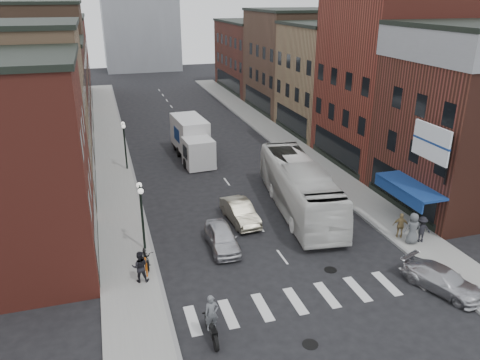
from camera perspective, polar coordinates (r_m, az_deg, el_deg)
name	(u,v)px	position (r m, az deg, el deg)	size (l,w,h in m)	color
ground	(289,266)	(26.27, 6.00, -10.41)	(160.00, 160.00, 0.00)	black
sidewalk_left	(112,156)	(44.59, -15.35, 2.84)	(3.00, 74.00, 0.15)	gray
sidewalk_right	(284,140)	(47.89, 5.39, 4.82)	(3.00, 74.00, 0.15)	gray
curb_left	(129,155)	(44.66, -13.43, 2.95)	(0.20, 74.00, 0.16)	gray
curb_right	(270,142)	(47.39, 3.70, 4.59)	(0.20, 74.00, 0.16)	gray
crosswalk_stripes	(312,298)	(24.01, 8.81, -13.99)	(12.00, 2.20, 0.01)	silver
bldg_left_mid_a	(10,117)	(35.77, -26.24, 6.95)	(10.30, 10.20, 12.30)	#927050
bldg_left_mid_b	(29,101)	(45.64, -24.33, 8.75)	(10.30, 10.20, 10.30)	#4D251B
bldg_left_far_a	(38,67)	(56.19, -23.38, 12.57)	(10.30, 12.20, 13.30)	brown
bldg_left_far_b	(49,60)	(70.14, -22.23, 13.40)	(10.30, 16.20, 11.30)	maroon
bldg_right_corner	(474,118)	(35.42, 26.62, 6.76)	(10.30, 9.20, 12.30)	#4D251B
bldg_right_mid_a	(394,80)	(42.46, 18.22, 11.49)	(10.30, 10.20, 14.30)	maroon
bldg_right_mid_b	(336,79)	(51.12, 11.68, 11.98)	(10.30, 10.20, 11.30)	#927050
bldg_right_far_a	(295,61)	(60.85, 6.76, 14.24)	(10.30, 12.20, 12.30)	brown
bldg_right_far_b	(259,56)	(73.93, 2.32, 14.89)	(10.30, 16.20, 10.30)	#4D251B
awning_blue	(407,187)	(31.17, 19.73, -0.85)	(1.80, 5.00, 0.78)	navy
billboard_sign	(432,143)	(28.38, 22.38, 4.14)	(1.52, 3.00, 3.70)	black
streetlamp_near	(141,205)	(26.80, -11.94, -3.02)	(0.32, 1.22, 4.11)	black
streetlamp_far	(124,137)	(39.97, -13.93, 5.09)	(0.32, 1.22, 4.11)	black
bike_rack	(146,267)	(25.51, -11.37, -10.35)	(0.08, 0.68, 0.80)	#D8590C
box_truck	(192,140)	(42.39, -5.84, 4.89)	(2.81, 8.16, 3.49)	silver
motorcycle_rider	(212,319)	(20.80, -3.47, -16.58)	(0.61, 2.17, 2.21)	black
transit_bus	(299,187)	(32.08, 7.24, -0.85)	(2.85, 12.17, 3.39)	silver
sedan_left_near	(222,238)	(27.53, -2.22, -7.04)	(1.61, 4.00, 1.36)	silver
sedan_left_far	(240,212)	(30.58, 0.01, -3.92)	(1.46, 4.17, 1.38)	#B0A98F
curb_car	(442,280)	(26.02, 23.43, -11.09)	(1.67, 4.10, 1.19)	silver
parked_bicycle	(146,257)	(26.21, -11.38, -9.13)	(0.68, 1.95, 1.02)	black
ped_left_solo	(140,267)	(24.74, -12.10, -10.28)	(0.83, 0.48, 1.71)	black
ped_right_a	(422,229)	(29.85, 21.26, -5.60)	(1.05, 0.52, 1.63)	black
ped_right_b	(401,225)	(29.93, 19.01, -5.26)	(0.92, 0.46, 1.58)	olive
ped_right_c	(413,228)	(29.42, 20.32, -5.55)	(0.94, 0.61, 1.92)	#505357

